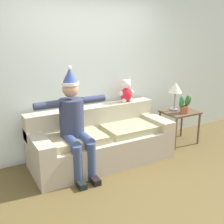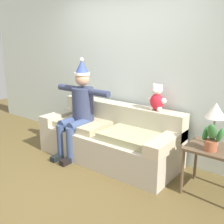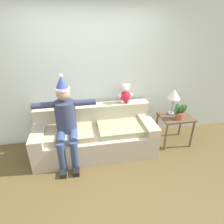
{
  "view_description": "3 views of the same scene",
  "coord_description": "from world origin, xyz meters",
  "px_view_note": "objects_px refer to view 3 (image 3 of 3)",
  "views": [
    {
      "loc": [
        -1.79,
        -2.51,
        1.97
      ],
      "look_at": [
        0.1,
        0.86,
        0.82
      ],
      "focal_mm": 44.4,
      "sensor_mm": 36.0,
      "label": 1
    },
    {
      "loc": [
        2.36,
        -2.02,
        1.84
      ],
      "look_at": [
        0.17,
        0.86,
        0.8
      ],
      "focal_mm": 43.32,
      "sensor_mm": 36.0,
      "label": 2
    },
    {
      "loc": [
        -0.24,
        -1.93,
        2.26
      ],
      "look_at": [
        0.3,
        0.95,
        0.81
      ],
      "focal_mm": 30.35,
      "sensor_mm": 36.0,
      "label": 3
    }
  ],
  "objects_px": {
    "couch": "(95,135)",
    "person_seated": "(66,120)",
    "potted_plant": "(180,111)",
    "table_lamp": "(174,95)",
    "side_table": "(175,120)",
    "teddy_bear": "(125,94)"
  },
  "relations": [
    {
      "from": "couch",
      "to": "teddy_bear",
      "type": "relative_size",
      "value": 5.61
    },
    {
      "from": "couch",
      "to": "person_seated",
      "type": "xyz_separation_m",
      "value": [
        -0.48,
        -0.16,
        0.44
      ]
    },
    {
      "from": "potted_plant",
      "to": "couch",
      "type": "bearing_deg",
      "value": 174.53
    },
    {
      "from": "couch",
      "to": "potted_plant",
      "type": "xyz_separation_m",
      "value": [
        1.54,
        -0.15,
        0.42
      ]
    },
    {
      "from": "person_seated",
      "to": "side_table",
      "type": "relative_size",
      "value": 2.54
    },
    {
      "from": "couch",
      "to": "table_lamp",
      "type": "relative_size",
      "value": 4.24
    },
    {
      "from": "side_table",
      "to": "table_lamp",
      "type": "distance_m",
      "value": 0.49
    },
    {
      "from": "table_lamp",
      "to": "teddy_bear",
      "type": "bearing_deg",
      "value": 166.19
    },
    {
      "from": "person_seated",
      "to": "side_table",
      "type": "bearing_deg",
      "value": 3.24
    },
    {
      "from": "couch",
      "to": "person_seated",
      "type": "height_order",
      "value": "person_seated"
    },
    {
      "from": "side_table",
      "to": "table_lamp",
      "type": "bearing_deg",
      "value": 116.99
    },
    {
      "from": "couch",
      "to": "potted_plant",
      "type": "distance_m",
      "value": 1.61
    },
    {
      "from": "teddy_bear",
      "to": "person_seated",
      "type": "bearing_deg",
      "value": -158.87
    },
    {
      "from": "teddy_bear",
      "to": "side_table",
      "type": "bearing_deg",
      "value": -18.71
    },
    {
      "from": "potted_plant",
      "to": "table_lamp",
      "type": "bearing_deg",
      "value": 102.63
    },
    {
      "from": "side_table",
      "to": "potted_plant",
      "type": "xyz_separation_m",
      "value": [
        -0.01,
        -0.1,
        0.24
      ]
    },
    {
      "from": "person_seated",
      "to": "side_table",
      "type": "xyz_separation_m",
      "value": [
        2.03,
        0.12,
        -0.27
      ]
    },
    {
      "from": "teddy_bear",
      "to": "potted_plant",
      "type": "bearing_deg",
      "value": -24.26
    },
    {
      "from": "teddy_bear",
      "to": "potted_plant",
      "type": "distance_m",
      "value": 1.04
    },
    {
      "from": "side_table",
      "to": "potted_plant",
      "type": "distance_m",
      "value": 0.26
    },
    {
      "from": "table_lamp",
      "to": "potted_plant",
      "type": "bearing_deg",
      "value": -77.37
    },
    {
      "from": "couch",
      "to": "teddy_bear",
      "type": "bearing_deg",
      "value": 23.09
    }
  ]
}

